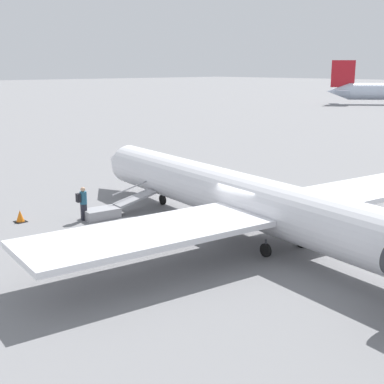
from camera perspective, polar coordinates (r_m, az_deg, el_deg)
ground_plane at (r=24.77m, az=6.02°, el=-4.90°), size 600.00×600.00×0.00m
airplane_main at (r=23.65m, az=7.47°, el=-1.26°), size 28.63×21.97×6.05m
boarding_stairs at (r=28.31m, az=-8.93°, el=-1.92°), size 1.53×4.11×1.57m
passenger at (r=27.75m, az=-11.58°, el=-0.97°), size 0.37×0.56×1.74m
traffic_cone_near_stairs at (r=28.42m, az=-17.86°, el=-2.50°), size 0.56×0.56×0.62m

